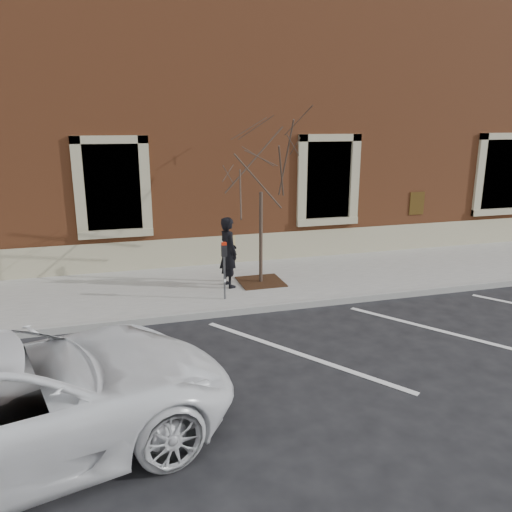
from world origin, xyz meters
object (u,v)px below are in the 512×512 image
object	(u,v)px
man	(228,252)
parking_meter	(224,260)
white_truck	(6,404)
sapling	(261,166)

from	to	relation	value
man	parking_meter	world-z (taller)	man
man	parking_meter	size ratio (longest dim) A/B	1.30
man	parking_meter	bearing A→B (deg)	148.13
parking_meter	white_truck	bearing A→B (deg)	-117.06
man	white_truck	size ratio (longest dim) A/B	0.31
white_truck	parking_meter	bearing A→B (deg)	-54.36
sapling	white_truck	distance (m)	7.64
man	sapling	distance (m)	2.19
man	sapling	world-z (taller)	sapling
parking_meter	sapling	distance (m)	2.46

